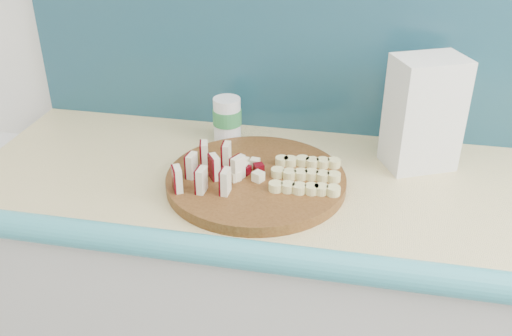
% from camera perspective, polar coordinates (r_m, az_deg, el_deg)
% --- Properties ---
extents(backsplash, '(2.20, 0.02, 0.50)m').
position_cam_1_polar(backsplash, '(1.51, 18.38, 11.29)').
color(backsplash, teal).
rests_on(backsplash, kitchen_counter).
extents(cutting_board, '(0.45, 0.45, 0.03)m').
position_cam_1_polar(cutting_board, '(1.31, 0.00, -1.25)').
color(cutting_board, '#42230E').
rests_on(cutting_board, kitchen_counter).
extents(apple_wedges, '(0.14, 0.17, 0.06)m').
position_cam_1_polar(apple_wedges, '(1.28, -4.67, -0.03)').
color(apple_wedges, beige).
rests_on(apple_wedges, cutting_board).
extents(apple_chunks, '(0.07, 0.07, 0.02)m').
position_cam_1_polar(apple_chunks, '(1.30, -1.10, -0.33)').
color(apple_chunks, beige).
rests_on(apple_chunks, cutting_board).
extents(banana_slices, '(0.17, 0.17, 0.02)m').
position_cam_1_polar(banana_slices, '(1.30, 5.00, -0.69)').
color(banana_slices, '#E0D789').
rests_on(banana_slices, cutting_board).
extents(flour_bag, '(0.19, 0.17, 0.27)m').
position_cam_1_polar(flour_bag, '(1.41, 16.43, 5.27)').
color(flour_bag, silver).
rests_on(flour_bag, kitchen_counter).
extents(canister, '(0.08, 0.08, 0.12)m').
position_cam_1_polar(canister, '(1.50, -2.90, 4.89)').
color(canister, white).
rests_on(canister, kitchen_counter).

